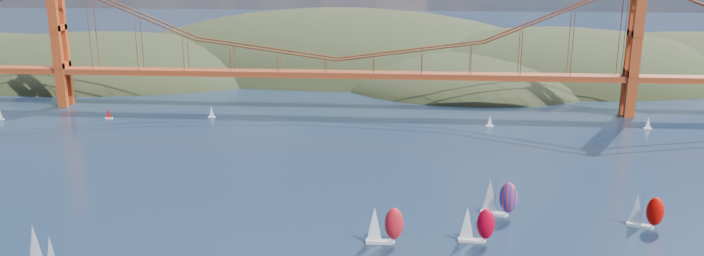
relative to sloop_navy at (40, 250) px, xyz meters
name	(u,v)px	position (x,y,z in m)	size (l,w,h in m)	color
headlands	(434,91)	(95.83, 249.97, -17.95)	(725.00, 225.00, 96.00)	black
bridge	(334,35)	(49.13, 151.68, 26.74)	(552.00, 12.00, 55.00)	maroon
sloop_navy	(40,250)	(0.00, 0.00, 0.00)	(8.28, 5.10, 12.44)	black
racer_0	(384,224)	(74.32, 20.66, -0.60)	(9.06, 3.76, 10.36)	silver
racer_1	(476,224)	(96.41, 23.03, -0.80)	(8.70, 3.65, 9.92)	silver
racer_2	(645,211)	(139.93, 35.03, -0.91)	(8.66, 5.89, 9.69)	silver
racer_rwb	(499,197)	(103.96, 40.24, -0.34)	(9.74, 6.02, 10.90)	white
distant_boat_1	(0,114)	(-83.73, 125.11, -3.08)	(3.00, 2.00, 4.70)	silver
distant_boat_2	(108,113)	(-40.88, 130.28, -3.08)	(3.00, 2.00, 4.70)	silver
distant_boat_3	(212,112)	(0.39, 135.26, -3.08)	(3.00, 2.00, 4.70)	silver
distant_boat_4	(648,123)	(172.55, 130.71, -3.08)	(3.00, 2.00, 4.70)	silver
distant_boat_8	(490,121)	(112.32, 129.84, -3.08)	(3.00, 2.00, 4.70)	silver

